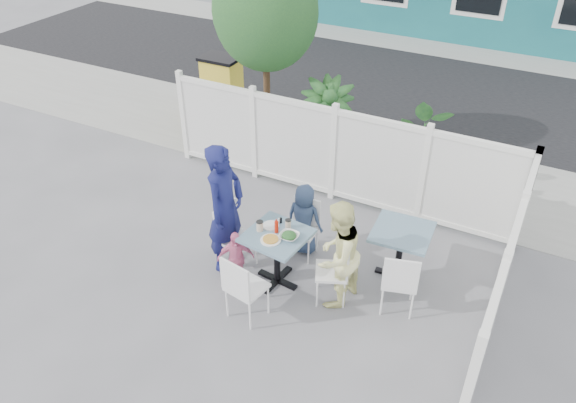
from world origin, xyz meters
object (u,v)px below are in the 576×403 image
at_px(main_table, 277,245).
at_px(utility_cabinet, 223,91).
at_px(chair_left, 232,232).
at_px(woman, 337,255).
at_px(chair_near, 242,285).
at_px(chair_back, 304,223).
at_px(spare_table, 401,241).
at_px(man, 225,209).
at_px(chair_right, 338,266).
at_px(toddler, 236,258).
at_px(boy, 304,219).

bearing_deg(main_table, utility_cabinet, 130.96).
xyz_separation_m(utility_cabinet, chair_left, (2.59, -3.77, -0.10)).
bearing_deg(woman, chair_near, -37.22).
height_order(chair_back, chair_near, chair_near).
distance_m(spare_table, chair_back, 1.38).
distance_m(chair_left, man, 0.39).
xyz_separation_m(main_table, chair_right, (0.83, 0.07, -0.09)).
distance_m(main_table, toddler, 0.58).
bearing_deg(man, chair_back, -50.19).
distance_m(man, boy, 1.17).
bearing_deg(boy, spare_table, -178.93).
relative_size(chair_left, man, 0.51).
height_order(chair_left, toddler, chair_left).
distance_m(utility_cabinet, chair_near, 5.65).
distance_m(chair_near, woman, 1.23).
bearing_deg(toddler, utility_cabinet, 89.41).
relative_size(spare_table, chair_right, 0.86).
bearing_deg(woman, man, -80.46).
bearing_deg(chair_near, man, 141.57).
xyz_separation_m(chair_back, chair_near, (-0.09, -1.53, 0.06)).
relative_size(woman, toddler, 1.78).
bearing_deg(main_table, chair_near, -93.42).
relative_size(chair_left, boy, 0.88).
bearing_deg(man, chair_near, -138.81).
xyz_separation_m(utility_cabinet, toddler, (2.84, -4.09, -0.24)).
distance_m(main_table, chair_left, 0.72).
relative_size(main_table, chair_left, 0.88).
bearing_deg(chair_left, boy, 145.39).
height_order(spare_table, boy, boy).
distance_m(spare_table, boy, 1.40).
distance_m(chair_right, chair_back, 1.04).
height_order(utility_cabinet, chair_back, utility_cabinet).
bearing_deg(boy, chair_back, 117.69).
bearing_deg(toddler, chair_left, 92.39).
xyz_separation_m(main_table, chair_left, (-0.72, 0.05, -0.07)).
bearing_deg(boy, utility_cabinet, -43.48).
bearing_deg(chair_near, chair_right, 54.33).
xyz_separation_m(chair_left, woman, (1.55, -0.01, 0.19)).
height_order(utility_cabinet, woman, woman).
bearing_deg(chair_near, utility_cabinet, 134.87).
bearing_deg(chair_left, chair_right, 101.25).
xyz_separation_m(utility_cabinet, main_table, (3.31, -3.82, -0.03)).
relative_size(spare_table, woman, 0.53).
bearing_deg(chair_right, woman, 149.03).
relative_size(utility_cabinet, chair_left, 1.38).
xyz_separation_m(chair_near, boy, (0.06, 1.58, -0.02)).
bearing_deg(main_table, man, 178.10).
distance_m(chair_near, boy, 1.58).
bearing_deg(chair_right, chair_near, 111.33).
bearing_deg(man, woman, -90.34).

